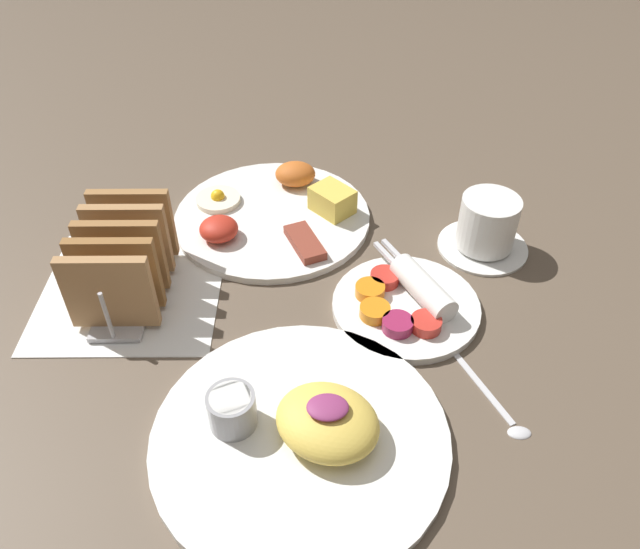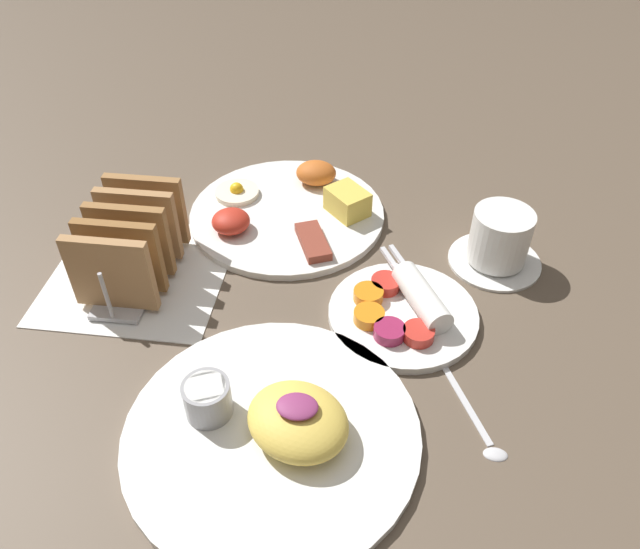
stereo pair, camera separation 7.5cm
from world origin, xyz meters
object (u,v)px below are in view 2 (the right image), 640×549
Objects in this scene: plate_breakfast at (290,209)px; coffee_cup at (499,241)px; plate_condiments at (403,310)px; plate_foreground at (274,427)px; toast_rack at (131,243)px.

coffee_cup reaches higher than plate_breakfast.
plate_breakfast is 0.29m from coffee_cup.
plate_foreground reaches higher than plate_condiments.
toast_rack is at bearing 174.11° from plate_condiments.
toast_rack is at bearing -138.87° from plate_breakfast.
coffee_cup is (0.12, 0.12, 0.02)m from plate_condiments.
plate_condiments is 0.65× the size of plate_foreground.
plate_foreground is at bearing -83.10° from plate_breakfast.
coffee_cup is at bearing -13.63° from plate_breakfast.
coffee_cup is at bearing 51.37° from plate_foreground.
plate_breakfast is at bearing 41.13° from toast_rack.
plate_foreground reaches higher than plate_breakfast.
plate_breakfast is at bearing 96.90° from plate_foreground.
plate_foreground is (0.04, -0.37, 0.00)m from plate_breakfast.
plate_breakfast is 0.94× the size of plate_foreground.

